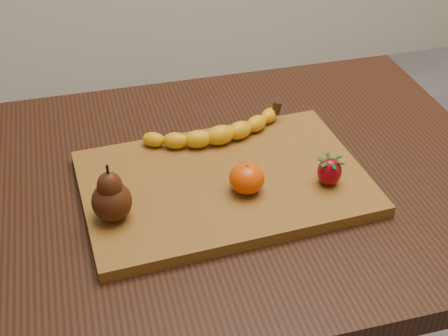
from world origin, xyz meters
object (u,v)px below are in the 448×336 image
object	(u,v)px
table	(210,224)
cutting_board	(224,183)
pear	(111,192)
mandarin	(247,178)

from	to	relation	value
table	cutting_board	bearing A→B (deg)	-55.78
pear	cutting_board	bearing A→B (deg)	15.42
table	mandarin	world-z (taller)	mandarin
table	cutting_board	distance (m)	0.11
cutting_board	table	bearing A→B (deg)	121.07
table	pear	world-z (taller)	pear
pear	mandarin	size ratio (longest dim) A/B	1.67
cutting_board	mandarin	distance (m)	0.06
cutting_board	pear	distance (m)	0.20
cutting_board	mandarin	xyz separation A→B (m)	(0.03, -0.04, 0.03)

